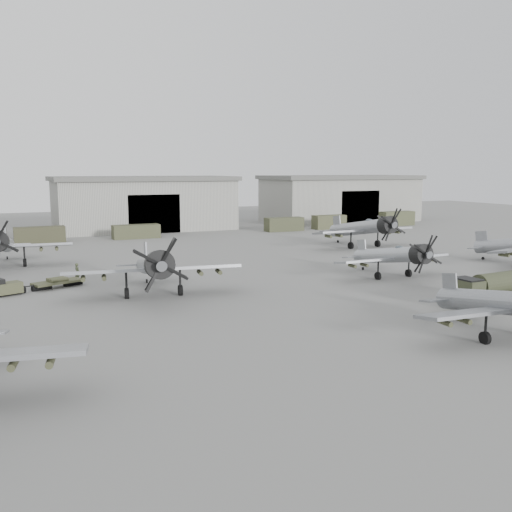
% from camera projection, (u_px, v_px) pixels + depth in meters
% --- Properties ---
extents(ground, '(220.00, 220.00, 0.00)m').
position_uv_depth(ground, '(361.00, 316.00, 38.60)').
color(ground, slate).
rests_on(ground, ground).
extents(hangar_center, '(29.00, 14.80, 8.70)m').
position_uv_depth(hangar_center, '(144.00, 203.00, 93.73)').
color(hangar_center, '#A9A99E').
rests_on(hangar_center, ground).
extents(hangar_right, '(29.00, 14.80, 8.70)m').
position_uv_depth(hangar_right, '(340.00, 198.00, 109.26)').
color(hangar_right, '#A9A99E').
rests_on(hangar_right, ground).
extents(support_truck_2, '(6.49, 2.20, 2.21)m').
position_uv_depth(support_truck_2, '(40.00, 235.00, 76.48)').
color(support_truck_2, '#383825').
rests_on(support_truck_2, ground).
extents(support_truck_3, '(6.67, 2.20, 1.96)m').
position_uv_depth(support_truck_3, '(136.00, 232.00, 81.81)').
color(support_truck_3, '#41442C').
rests_on(support_truck_3, ground).
extents(support_truck_5, '(6.22, 2.20, 2.17)m').
position_uv_depth(support_truck_5, '(284.00, 224.00, 91.56)').
color(support_truck_5, '#3E412A').
rests_on(support_truck_5, ground).
extents(support_truck_6, '(5.57, 2.20, 2.28)m').
position_uv_depth(support_truck_6, '(329.00, 222.00, 95.00)').
color(support_truck_6, '#47492F').
rests_on(support_truck_6, ground).
extents(support_truck_7, '(6.30, 2.20, 2.49)m').
position_uv_depth(support_truck_7, '(397.00, 218.00, 100.70)').
color(support_truck_7, '#45492F').
rests_on(support_truck_7, ground).
extents(aircraft_mid_1, '(13.80, 12.42, 5.48)m').
position_uv_depth(aircraft_mid_1, '(153.00, 265.00, 43.81)').
color(aircraft_mid_1, gray).
rests_on(aircraft_mid_1, ground).
extents(aircraft_mid_2, '(11.38, 10.24, 4.58)m').
position_uv_depth(aircraft_mid_2, '(395.00, 256.00, 51.52)').
color(aircraft_mid_2, '#9C9FA4').
rests_on(aircraft_mid_2, ground).
extents(aircraft_far_0, '(13.68, 12.31, 5.45)m').
position_uv_depth(aircraft_far_0, '(1.00, 243.00, 56.98)').
color(aircraft_far_0, gray).
rests_on(aircraft_far_0, ground).
extents(aircraft_far_1, '(13.93, 12.53, 5.58)m').
position_uv_depth(aircraft_far_1, '(366.00, 228.00, 71.58)').
color(aircraft_far_1, gray).
rests_on(aircraft_far_1, ground).
extents(fuel_tanker, '(6.32, 3.14, 2.39)m').
position_uv_depth(fuel_tanker, '(490.00, 287.00, 41.25)').
color(fuel_tanker, '#343825').
rests_on(fuel_tanker, ground).
extents(tug_trailer, '(7.07, 3.76, 1.42)m').
position_uv_depth(tug_trailer, '(28.00, 286.00, 45.87)').
color(tug_trailer, '#44462E').
rests_on(tug_trailer, ground).
extents(ground_crew, '(0.60, 0.71, 1.65)m').
position_uv_depth(ground_crew, '(77.00, 272.00, 50.21)').
color(ground_crew, '#3D452D').
rests_on(ground_crew, ground).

